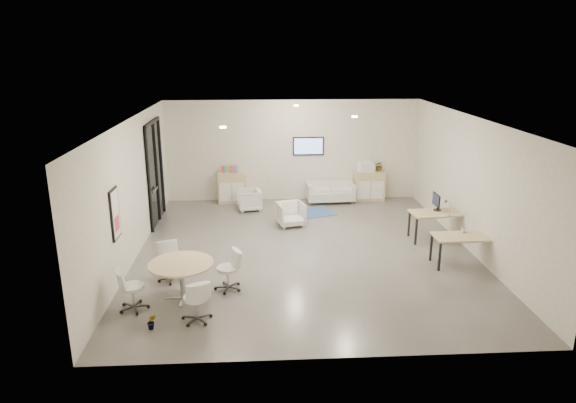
# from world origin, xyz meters

# --- Properties ---
(room_shell) EXTENTS (9.60, 10.60, 4.80)m
(room_shell) POSITION_xyz_m (0.00, 0.00, 1.60)
(room_shell) COLOR #57534F
(room_shell) RESTS_ON ground
(glass_door) EXTENTS (0.09, 1.90, 2.85)m
(glass_door) POSITION_xyz_m (-3.95, 2.51, 1.50)
(glass_door) COLOR black
(glass_door) RESTS_ON room_shell
(artwork) EXTENTS (0.05, 0.54, 1.04)m
(artwork) POSITION_xyz_m (-3.97, -1.60, 1.55)
(artwork) COLOR black
(artwork) RESTS_ON room_shell
(wall_tv) EXTENTS (0.98, 0.06, 0.58)m
(wall_tv) POSITION_xyz_m (0.50, 4.46, 1.75)
(wall_tv) COLOR black
(wall_tv) RESTS_ON room_shell
(ceiling_spots) EXTENTS (3.14, 4.14, 0.03)m
(ceiling_spots) POSITION_xyz_m (-0.20, 0.83, 3.18)
(ceiling_spots) COLOR #FFEAC6
(ceiling_spots) RESTS_ON room_shell
(sideboard_left) EXTENTS (0.87, 0.45, 0.97)m
(sideboard_left) POSITION_xyz_m (-1.94, 4.25, 0.49)
(sideboard_left) COLOR #DEBE86
(sideboard_left) RESTS_ON room_shell
(sideboard_right) EXTENTS (0.96, 0.46, 0.96)m
(sideboard_right) POSITION_xyz_m (2.47, 4.24, 0.48)
(sideboard_right) COLOR #DEBE86
(sideboard_right) RESTS_ON room_shell
(books) EXTENTS (0.50, 0.14, 0.22)m
(books) POSITION_xyz_m (-1.98, 4.25, 1.08)
(books) COLOR red
(books) RESTS_ON sideboard_left
(printer) EXTENTS (0.52, 0.45, 0.34)m
(printer) POSITION_xyz_m (2.34, 4.25, 1.12)
(printer) COLOR white
(printer) RESTS_ON sideboard_right
(loveseat) EXTENTS (1.52, 0.81, 0.55)m
(loveseat) POSITION_xyz_m (1.18, 4.12, 0.30)
(loveseat) COLOR silver
(loveseat) RESTS_ON room_shell
(blue_rug) EXTENTS (1.62, 1.32, 0.01)m
(blue_rug) POSITION_xyz_m (0.42, 2.96, 0.01)
(blue_rug) COLOR #2C5087
(blue_rug) RESTS_ON room_shell
(armchair_left) EXTENTS (0.74, 0.77, 0.70)m
(armchair_left) POSITION_xyz_m (-1.38, 3.40, 0.35)
(armchair_left) COLOR silver
(armchair_left) RESTS_ON room_shell
(armchair_right) EXTENTS (0.84, 0.81, 0.72)m
(armchair_right) POSITION_xyz_m (-0.22, 1.90, 0.36)
(armchair_right) COLOR silver
(armchair_right) RESTS_ON room_shell
(desk_rear) EXTENTS (1.48, 0.83, 0.74)m
(desk_rear) POSITION_xyz_m (3.47, 0.58, 0.67)
(desk_rear) COLOR #DEBE86
(desk_rear) RESTS_ON room_shell
(desk_front) EXTENTS (1.35, 0.69, 0.70)m
(desk_front) POSITION_xyz_m (3.48, -1.02, 0.63)
(desk_front) COLOR #DEBE86
(desk_front) RESTS_ON room_shell
(monitor) EXTENTS (0.20, 0.50, 0.44)m
(monitor) POSITION_xyz_m (3.43, 0.73, 0.98)
(monitor) COLOR black
(monitor) RESTS_ON desk_rear
(round_table) EXTENTS (1.25, 1.25, 0.76)m
(round_table) POSITION_xyz_m (-2.61, -2.31, 0.68)
(round_table) COLOR #DEBE86
(round_table) RESTS_ON room_shell
(meeting_chairs) EXTENTS (2.49, 2.49, 0.82)m
(meeting_chairs) POSITION_xyz_m (-2.61, -2.31, 0.41)
(meeting_chairs) COLOR white
(meeting_chairs) RESTS_ON room_shell
(plant_cabinet) EXTENTS (0.41, 0.42, 0.26)m
(plant_cabinet) POSITION_xyz_m (2.77, 4.26, 1.09)
(plant_cabinet) COLOR #3F7F3F
(plant_cabinet) RESTS_ON sideboard_right
(plant_floor) EXTENTS (0.17, 0.29, 0.13)m
(plant_floor) POSITION_xyz_m (-3.00, -3.44, 0.06)
(plant_floor) COLOR #3F7F3F
(plant_floor) RESTS_ON room_shell
(cup) EXTENTS (0.14, 0.12, 0.12)m
(cup) POSITION_xyz_m (3.57, -0.79, 0.76)
(cup) COLOR white
(cup) RESTS_ON desk_front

